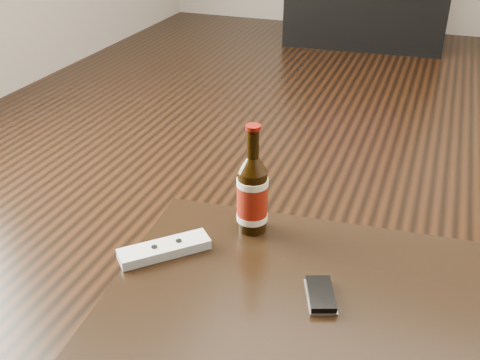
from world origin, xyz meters
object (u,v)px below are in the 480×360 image
(coffee_table, at_px, (382,343))
(phone, at_px, (321,295))
(beer_bottle, at_px, (252,194))
(tv_stand, at_px, (366,12))
(remote, at_px, (164,249))

(coffee_table, height_order, phone, phone)
(beer_bottle, relative_size, phone, 2.28)
(coffee_table, distance_m, phone, 0.15)
(beer_bottle, bearing_deg, tv_stand, 94.01)
(coffee_table, relative_size, phone, 9.89)
(tv_stand, height_order, phone, tv_stand)
(beer_bottle, bearing_deg, remote, -133.01)
(coffee_table, distance_m, remote, 0.49)
(beer_bottle, xyz_separation_m, remote, (-0.15, -0.16, -0.08))
(tv_stand, bearing_deg, beer_bottle, -89.19)
(phone, relative_size, remote, 0.63)
(phone, bearing_deg, remote, 154.96)
(tv_stand, height_order, coffee_table, tv_stand)
(phone, height_order, remote, remote)
(tv_stand, distance_m, remote, 3.44)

